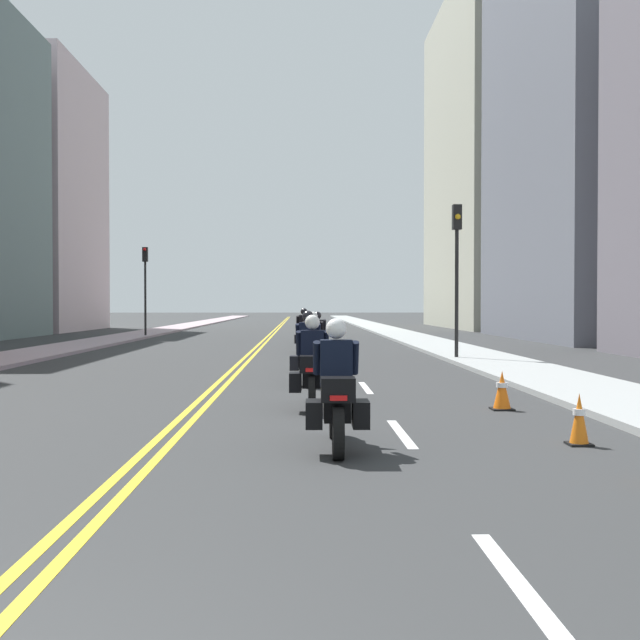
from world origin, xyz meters
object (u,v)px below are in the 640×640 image
Objects in this scene: motorcycle_7 at (305,329)px; motorcycle_4 at (317,340)px; motorcycle_0 at (336,397)px; traffic_light_far at (145,275)px; motorcycle_6 at (306,332)px; motorcycle_3 at (313,347)px; traffic_cone_1 at (579,419)px; traffic_cone_0 at (502,391)px; traffic_light_near at (457,254)px; motorcycle_2 at (308,354)px; motorcycle_5 at (304,334)px; motorcycle_1 at (312,370)px.

motorcycle_4 is at bearing -87.95° from motorcycle_7.
motorcycle_0 is 34.97m from traffic_light_far.
motorcycle_6 is 0.97× the size of motorcycle_7.
motorcycle_7 is at bearing 88.24° from motorcycle_6.
traffic_cone_1 is (3.25, -11.34, -0.32)m from motorcycle_3.
motorcycle_0 is 3.17× the size of traffic_cone_0.
traffic_light_near is (4.47, -0.90, 2.81)m from motorcycle_4.
motorcycle_2 is 8.47m from traffic_cone_1.
motorcycle_4 is at bearing 100.74° from traffic_cone_1.
motorcycle_7 reaches higher than traffic_cone_0.
motorcycle_3 reaches higher than traffic_cone_1.
traffic_light_near is at bearing 74.09° from motorcycle_0.
traffic_light_far is at bearing 119.95° from motorcycle_5.
motorcycle_3 is 0.46× the size of traffic_light_near.
motorcycle_0 is 1.02× the size of motorcycle_4.
motorcycle_1 is 4.17m from motorcycle_2.
traffic_cone_0 is 32.54m from traffic_light_far.
traffic_cone_1 reaches higher than traffic_cone_0.
motorcycle_0 is at bearing -90.92° from motorcycle_6.
motorcycle_0 is at bearing -129.88° from traffic_cone_0.
traffic_light_far is (-12.20, 33.42, 3.11)m from traffic_cone_1.
motorcycle_2 is 1.00× the size of motorcycle_7.
motorcycle_4 is 0.94× the size of motorcycle_7.
motorcycle_6 is (-0.35, 7.31, 0.00)m from motorcycle_4.
motorcycle_5 is 16.59m from traffic_cone_0.
motorcycle_4 is 5.35m from traffic_light_near.
motorcycle_5 is at bearing -90.36° from motorcycle_7.
motorcycle_4 is 12.92m from traffic_cone_0.
motorcycle_2 is 1.03× the size of motorcycle_5.
motorcycle_3 is 4.62m from motorcycle_4.
motorcycle_2 is 0.44× the size of traffic_light_near.
motorcycle_6 is 13.75m from traffic_light_far.
traffic_light_near is (4.80, -12.17, 2.80)m from motorcycle_7.
traffic_light_far is at bearing 108.03° from motorcycle_1.
motorcycle_0 is at bearing -89.17° from motorcycle_7.
traffic_light_near is (4.82, 11.48, 2.78)m from motorcycle_1.
traffic_light_near is at bearing 82.37° from traffic_cone_0.
traffic_light_near reaches higher than traffic_light_far.
motorcycle_5 is 3.65m from motorcycle_6.
traffic_cone_1 is 0.13× the size of traffic_light_far.
motorcycle_5 is at bearing 93.08° from motorcycle_3.
motorcycle_7 reaches higher than motorcycle_4.
motorcycle_1 is at bearing -92.12° from motorcycle_5.
motorcycle_3 is 3.44× the size of traffic_cone_0.
motorcycle_4 is (0.35, 12.37, -0.03)m from motorcycle_1.
motorcycle_6 is at bearing -89.88° from motorcycle_7.
motorcycle_6 is 3.21× the size of traffic_cone_1.
traffic_cone_1 is at bearing -87.95° from traffic_cone_0.
traffic_cone_0 is (2.90, -12.58, -0.31)m from motorcycle_4.
motorcycle_3 is 15.89m from motorcycle_7.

